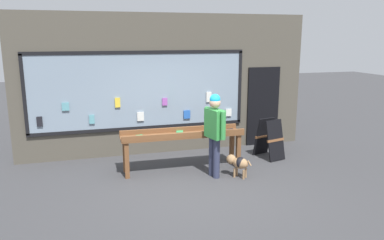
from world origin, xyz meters
TOP-DOWN VIEW (x-y plane):
  - ground_plane at (0.00, 0.00)m, footprint 40.00×40.00m
  - shopfront_facade at (-0.01, 2.39)m, footprint 7.31×0.29m
  - display_table_main at (-0.00, 0.92)m, footprint 2.67×0.62m
  - person_browsing at (0.53, 0.34)m, footprint 0.33×0.67m
  - small_dog at (1.01, 0.17)m, footprint 0.45×0.46m
  - sandwich_board_sign at (2.24, 1.17)m, footprint 0.62×0.76m

SIDE VIEW (x-z plane):
  - ground_plane at x=0.00m, z-range 0.00..0.00m
  - small_dog at x=1.01m, z-range 0.09..0.55m
  - sandwich_board_sign at x=2.24m, z-range 0.01..0.96m
  - display_table_main at x=0.00m, z-range 0.28..1.19m
  - person_browsing at x=0.53m, z-range 0.16..1.92m
  - shopfront_facade at x=-0.01m, z-range -0.02..3.42m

